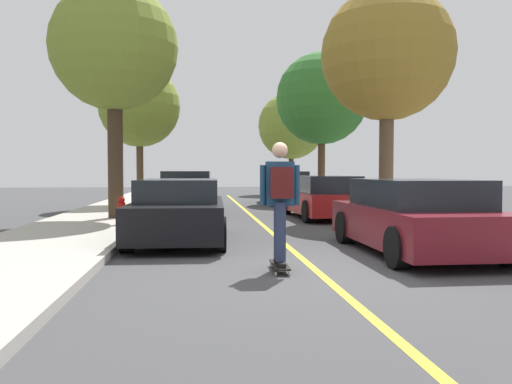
% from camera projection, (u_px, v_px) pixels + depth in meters
% --- Properties ---
extents(ground, '(80.00, 80.00, 0.00)m').
position_uv_depth(ground, '(313.00, 268.00, 7.73)').
color(ground, '#424244').
extents(center_line, '(0.12, 39.20, 0.01)m').
position_uv_depth(center_line, '(275.00, 235.00, 11.71)').
color(center_line, gold).
rests_on(center_line, ground).
extents(parked_car_left_nearest, '(1.99, 4.30, 1.29)m').
position_uv_depth(parked_car_left_nearest, '(179.00, 210.00, 10.68)').
color(parked_car_left_nearest, black).
rests_on(parked_car_left_nearest, ground).
extents(parked_car_left_near, '(2.01, 4.23, 1.46)m').
position_uv_depth(parked_car_left_near, '(187.00, 193.00, 17.78)').
color(parked_car_left_near, '#38383D').
rests_on(parked_car_left_near, ground).
extents(parked_car_right_nearest, '(2.02, 4.18, 1.31)m').
position_uv_depth(parked_car_right_nearest, '(416.00, 217.00, 9.12)').
color(parked_car_right_nearest, maroon).
rests_on(parked_car_right_nearest, ground).
extents(parked_car_right_near, '(2.04, 4.34, 1.31)m').
position_uv_depth(parked_car_right_near, '(323.00, 197.00, 15.96)').
color(parked_car_right_near, maroon).
rests_on(parked_car_right_near, ground).
extents(parked_car_right_far, '(1.94, 4.39, 1.44)m').
position_uv_depth(parked_car_right_far, '(286.00, 188.00, 22.86)').
color(parked_car_right_far, navy).
rests_on(parked_car_right_far, ground).
extents(street_tree_left_nearest, '(3.54, 3.54, 6.55)m').
position_uv_depth(street_tree_left_nearest, '(114.00, 49.00, 14.37)').
color(street_tree_left_nearest, '#3D2D1E').
rests_on(street_tree_left_nearest, sidewalk_left).
extents(street_tree_left_near, '(3.20, 3.20, 5.48)m').
position_uv_depth(street_tree_left_near, '(139.00, 107.00, 20.38)').
color(street_tree_left_near, '#4C3823').
rests_on(street_tree_left_near, sidewalk_left).
extents(street_tree_right_nearest, '(4.05, 4.05, 6.92)m').
position_uv_depth(street_tree_right_nearest, '(387.00, 55.00, 15.76)').
color(street_tree_right_nearest, brown).
rests_on(street_tree_right_nearest, sidewalk_right).
extents(street_tree_right_near, '(4.30, 4.30, 6.87)m').
position_uv_depth(street_tree_right_near, '(322.00, 99.00, 24.18)').
color(street_tree_right_near, '#4C3823').
rests_on(street_tree_right_near, sidewalk_right).
extents(street_tree_right_far, '(4.15, 4.15, 6.22)m').
position_uv_depth(street_tree_right_far, '(291.00, 126.00, 32.19)').
color(street_tree_right_far, '#3D2D1E').
rests_on(street_tree_right_far, sidewalk_right).
extents(fire_hydrant, '(0.20, 0.20, 0.70)m').
position_uv_depth(fire_hydrant, '(121.00, 211.00, 12.68)').
color(fire_hydrant, '#B2140F').
rests_on(fire_hydrant, sidewalk_left).
extents(skateboard, '(0.25, 0.85, 0.10)m').
position_uv_depth(skateboard, '(280.00, 265.00, 7.51)').
color(skateboard, black).
rests_on(skateboard, ground).
extents(skateboarder, '(0.58, 0.70, 1.77)m').
position_uv_depth(skateboarder, '(280.00, 195.00, 7.44)').
color(skateboarder, black).
rests_on(skateboarder, skateboard).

